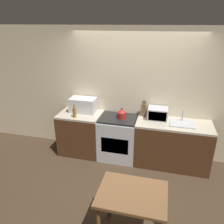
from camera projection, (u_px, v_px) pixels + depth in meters
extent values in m
plane|color=#3D2D1E|center=(123.00, 181.00, 3.92)|extent=(16.00, 16.00, 0.00)
cube|color=beige|center=(135.00, 94.00, 4.40)|extent=(10.00, 0.06, 2.60)
cube|color=#4C2D19|center=(81.00, 134.00, 4.68)|extent=(0.87, 0.62, 0.86)
cube|color=#B7AD99|center=(80.00, 115.00, 4.50)|extent=(0.87, 0.62, 0.04)
cube|color=#4C2D19|center=(172.00, 145.00, 4.25)|extent=(1.40, 0.62, 0.86)
cube|color=#B7AD99|center=(174.00, 124.00, 4.08)|extent=(1.40, 0.62, 0.04)
cube|color=silver|center=(118.00, 138.00, 4.49)|extent=(0.75, 0.62, 0.86)
cube|color=black|center=(118.00, 119.00, 4.32)|extent=(0.72, 0.57, 0.04)
cube|color=black|center=(115.00, 146.00, 4.22)|extent=(0.54, 0.02, 0.32)
cylinder|color=maroon|center=(122.00, 115.00, 4.26)|extent=(0.17, 0.17, 0.13)
cone|color=maroon|center=(122.00, 111.00, 4.23)|extent=(0.16, 0.16, 0.06)
sphere|color=black|center=(122.00, 109.00, 4.21)|extent=(0.03, 0.03, 0.03)
cube|color=silver|center=(83.00, 105.00, 4.55)|extent=(0.54, 0.32, 0.30)
cube|color=black|center=(80.00, 108.00, 4.41)|extent=(0.47, 0.01, 0.24)
cylinder|color=olive|center=(74.00, 113.00, 4.29)|extent=(0.07, 0.07, 0.20)
cylinder|color=olive|center=(74.00, 106.00, 4.24)|extent=(0.03, 0.03, 0.08)
cube|color=brown|center=(144.00, 110.00, 4.35)|extent=(0.09, 0.07, 0.25)
cylinder|color=black|center=(143.00, 102.00, 4.29)|extent=(0.01, 0.01, 0.07)
cylinder|color=black|center=(144.00, 102.00, 4.28)|extent=(0.01, 0.01, 0.07)
cylinder|color=black|center=(145.00, 102.00, 4.28)|extent=(0.01, 0.01, 0.07)
cube|color=#ADAFB5|center=(158.00, 113.00, 4.22)|extent=(0.38, 0.31, 0.23)
cube|color=black|center=(157.00, 116.00, 4.09)|extent=(0.33, 0.01, 0.18)
cube|color=#ADAFB5|center=(182.00, 124.00, 4.03)|extent=(0.45, 0.35, 0.02)
cylinder|color=#ADAFB5|center=(183.00, 115.00, 4.10)|extent=(0.03, 0.03, 0.22)
cube|color=brown|center=(132.00, 194.00, 2.65)|extent=(0.84, 0.64, 0.04)
cylinder|color=brown|center=(109.00, 197.00, 3.10)|extent=(0.05, 0.05, 0.70)
cylinder|color=brown|center=(161.00, 207.00, 2.94)|extent=(0.05, 0.05, 0.70)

